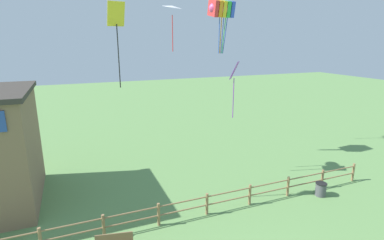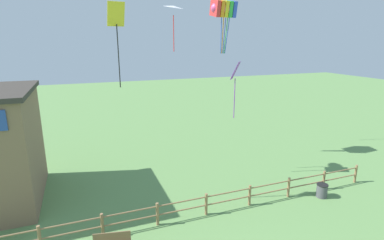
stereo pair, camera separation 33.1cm
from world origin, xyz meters
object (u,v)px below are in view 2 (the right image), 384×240
object	(u,v)px
kite_yellow_diamond	(117,27)
kite_white_delta	(173,8)
kite_purple_streamer	(235,77)
kite_rainbow_parafoil	(223,9)
trash_bin	(322,191)

from	to	relation	value
kite_yellow_diamond	kite_white_delta	distance (m)	4.71
kite_white_delta	kite_purple_streamer	size ratio (longest dim) A/B	0.78
kite_rainbow_parafoil	kite_yellow_diamond	bearing A→B (deg)	-148.77
kite_yellow_diamond	kite_purple_streamer	size ratio (longest dim) A/B	1.12
kite_yellow_diamond	kite_white_delta	world-z (taller)	kite_white_delta
trash_bin	kite_purple_streamer	world-z (taller)	kite_purple_streamer
trash_bin	kite_rainbow_parafoil	size ratio (longest dim) A/B	0.21
kite_yellow_diamond	kite_rainbow_parafoil	bearing A→B (deg)	31.23
kite_yellow_diamond	kite_purple_streamer	world-z (taller)	kite_yellow_diamond
trash_bin	kite_rainbow_parafoil	world-z (taller)	kite_rainbow_parafoil
kite_rainbow_parafoil	kite_purple_streamer	world-z (taller)	kite_rainbow_parafoil
kite_rainbow_parafoil	kite_purple_streamer	distance (m)	5.50
trash_bin	kite_yellow_diamond	xyz separation A→B (m)	(-10.28, 3.10, 8.70)
trash_bin	kite_purple_streamer	distance (m)	8.11
kite_white_delta	kite_rainbow_parafoil	bearing A→B (deg)	24.91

